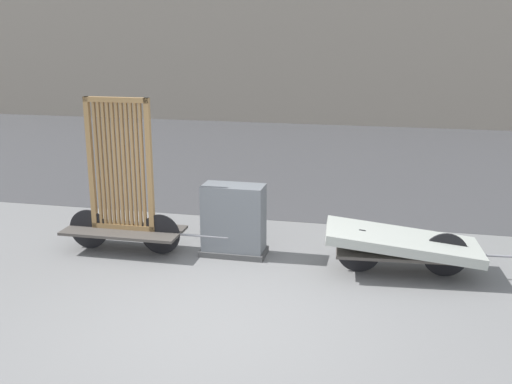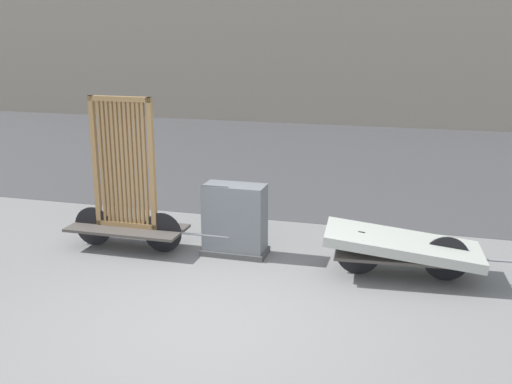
{
  "view_description": "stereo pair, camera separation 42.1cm",
  "coord_description": "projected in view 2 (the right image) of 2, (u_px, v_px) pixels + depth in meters",
  "views": [
    {
      "loc": [
        1.67,
        -5.66,
        3.08
      ],
      "look_at": [
        0.0,
        1.84,
        0.99
      ],
      "focal_mm": 42.0,
      "sensor_mm": 36.0,
      "label": 1
    },
    {
      "loc": [
        2.07,
        -5.56,
        3.08
      ],
      "look_at": [
        0.0,
        1.84,
        0.99
      ],
      "focal_mm": 42.0,
      "sensor_mm": 36.0,
      "label": 2
    }
  ],
  "objects": [
    {
      "name": "road_strip",
      "position": [
        334.0,
        158.0,
        14.87
      ],
      "size": [
        56.0,
        10.6,
        0.01
      ],
      "color": "#424244",
      "rests_on": "ground_plane"
    },
    {
      "name": "utility_cabinet",
      "position": [
        235.0,
        223.0,
        8.39
      ],
      "size": [
        0.92,
        0.47,
        1.01
      ],
      "color": "#4C4C4C",
      "rests_on": "ground_plane"
    },
    {
      "name": "bike_cart_with_bedframe",
      "position": [
        126.0,
        199.0,
        8.53
      ],
      "size": [
        2.39,
        0.72,
        2.2
      ],
      "rotation": [
        0.0,
        0.0,
        0.01
      ],
      "color": "#4C4742",
      "rests_on": "ground_plane"
    },
    {
      "name": "bike_cart_with_mattress",
      "position": [
        403.0,
        247.0,
        7.61
      ],
      "size": [
        2.56,
        1.02,
        0.62
      ],
      "rotation": [
        0.0,
        0.0,
        0.08
      ],
      "color": "#4C4742",
      "rests_on": "ground_plane"
    },
    {
      "name": "ground_plane",
      "position": [
        210.0,
        322.0,
        6.51
      ],
      "size": [
        60.0,
        60.0,
        0.0
      ],
      "primitive_type": "plane",
      "color": "slate"
    }
  ]
}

